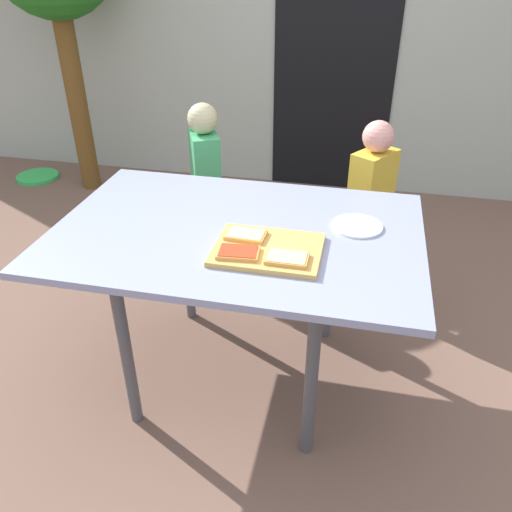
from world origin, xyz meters
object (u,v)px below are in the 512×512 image
Objects in this scene: dining_table at (237,244)px; pizza_slice_near_left at (238,252)px; cutting_board at (268,250)px; pizza_slice_near_right at (287,258)px; plate_white_right at (357,226)px; child_right at (370,203)px; garden_hose_coil at (38,177)px; child_left at (206,183)px; pizza_slice_far_left at (246,235)px.

pizza_slice_near_left is (0.06, -0.22, 0.10)m from dining_table.
pizza_slice_near_right reaches higher than cutting_board.
child_right is (0.05, 0.68, -0.21)m from plate_white_right.
garden_hose_coil is (-2.73, 1.78, -0.76)m from plate_white_right.
cutting_board is 3.26m from garden_hose_coil.
child_left reaches higher than child_right.
dining_table is 0.34m from pizza_slice_near_right.
cutting_board is 0.11m from pizza_slice_far_left.
plate_white_right is 1.12m from child_left.
child_left is at bearing 116.34° from pizza_slice_far_left.
plate_white_right is at bearing 56.23° from pizza_slice_near_right.
plate_white_right reaches higher than dining_table.
child_right is at bearing 74.61° from pizza_slice_near_right.
pizza_slice_near_right is 0.41m from plate_white_right.
child_right is at bearing 65.81° from pizza_slice_near_left.
pizza_slice_near_right is at bearing -58.84° from child_left.
pizza_slice_far_left is 0.97× the size of pizza_slice_near_left.
pizza_slice_far_left is at bearing -152.97° from plate_white_right.
cutting_board is at bearing 138.76° from pizza_slice_near_right.
pizza_slice_near_right is at bearing -0.16° from pizza_slice_near_left.
dining_table is at bearing -64.44° from child_left.
dining_table is 9.49× the size of pizza_slice_far_left.
cutting_board is at bearing -43.84° from dining_table.
pizza_slice_near_left reaches higher than dining_table.
pizza_slice_near_right reaches higher than garden_hose_coil.
child_left reaches higher than garden_hose_coil.
garden_hose_coil is at bearing 139.54° from pizza_slice_far_left.
pizza_slice_far_left is 1.03× the size of pizza_slice_near_right.
child_right is at bearing -1.48° from child_left.
child_right is at bearing -21.57° from garden_hose_coil.
pizza_slice_near_right is 0.15× the size of child_right.
pizza_slice_near_right is (0.08, -0.07, 0.02)m from cutting_board.
child_right is (0.46, 1.02, -0.23)m from pizza_slice_near_left.
pizza_slice_far_left is at bearing -63.66° from child_left.
pizza_slice_near_left is at bearing -74.67° from dining_table.
pizza_slice_far_left is 0.15× the size of child_left.
pizza_slice_near_left reaches higher than garden_hose_coil.
pizza_slice_near_right is at bearing -40.18° from garden_hose_coil.
child_right reaches higher than pizza_slice_near_left.
pizza_slice_near_right is at bearing -36.36° from pizza_slice_far_left.
child_left is at bearing 115.56° from dining_table.
garden_hose_coil is (-2.27, 1.90, -0.69)m from dining_table.
cutting_board is 0.12m from pizza_slice_near_left.
child_left is (-0.45, 0.91, -0.21)m from pizza_slice_far_left.
dining_table is 0.15m from pizza_slice_far_left.
child_left is (-0.45, 1.04, -0.21)m from pizza_slice_near_left.
pizza_slice_far_left is 3.16m from garden_hose_coil.
pizza_slice_far_left is at bearing 148.42° from cutting_board.
garden_hose_coil is at bearing 139.82° from pizza_slice_near_right.
cutting_board is at bearing -60.57° from child_left.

